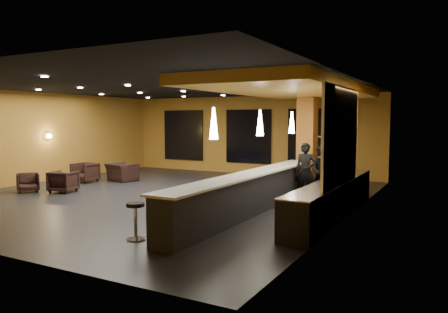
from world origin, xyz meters
The scene contains 33 objects.
floor centered at (0.00, 0.00, -0.05)m, with size 12.00×13.00×0.10m, color black.
ceiling centered at (0.00, 0.00, 3.55)m, with size 12.00×13.00×0.10m, color black.
wall_back centered at (0.00, 6.55, 1.75)m, with size 12.00×0.10×3.50m, color #A16F24.
wall_left centered at (-6.05, 0.00, 1.75)m, with size 0.10×13.00×3.50m, color #A16F24.
wall_right centered at (6.05, 0.00, 1.75)m, with size 0.10×13.00×3.50m, color #A16F24.
wood_soffit centered at (4.00, 1.00, 3.36)m, with size 3.60×8.00×0.28m, color #BD8C37.
window_left centered at (-3.50, 6.44, 1.70)m, with size 2.20×0.06×2.40m, color black.
window_center centered at (0.00, 6.44, 1.70)m, with size 2.20×0.06×2.40m, color black.
window_right centered at (3.00, 6.44, 1.70)m, with size 2.20×0.06×2.40m, color black.
tile_backsplash centered at (5.96, -1.00, 2.00)m, with size 0.06×3.20×2.40m, color white.
bar_counter centered at (3.65, -1.00, 0.50)m, with size 0.60×8.00×1.00m, color black.
bar_top centered at (3.65, -1.00, 1.02)m, with size 0.78×8.10×0.05m, color beige.
prep_counter centered at (5.65, -0.50, 0.43)m, with size 0.70×6.00×0.86m, color black.
prep_top centered at (5.65, -0.50, 0.89)m, with size 0.72×6.00×0.03m, color silver.
wall_shelf_lower centered at (5.82, -1.20, 1.60)m, with size 0.30×1.50×0.03m, color silver.
wall_shelf_upper centered at (5.82, -1.20, 2.05)m, with size 0.30×1.50×0.03m, color silver.
column centered at (3.65, 3.60, 1.75)m, with size 0.60×0.60×3.50m, color #975A21.
wall_sconce centered at (-5.88, 0.50, 1.80)m, with size 0.22×0.22×0.22m, color #FFE5B2.
pendant_0 centered at (3.65, -3.00, 2.35)m, with size 0.20×0.20×0.70m, color white.
pendant_1 centered at (3.65, -0.50, 2.35)m, with size 0.20×0.20×0.70m, color white.
pendant_2 centered at (3.65, 2.00, 2.35)m, with size 0.20×0.20×0.70m, color white.
staff_a centered at (4.31, 1.44, 0.88)m, with size 0.64×0.42×1.75m, color black.
staff_b centered at (4.54, 2.45, 0.80)m, with size 0.78×0.61×1.60m, color black.
staff_c centered at (5.25, 2.49, 0.83)m, with size 0.81×0.53×1.66m, color black.
armchair_a centered at (-4.37, -1.66, 0.32)m, with size 0.68×0.70×0.64m, color black.
armchair_b centered at (-3.28, -1.11, 0.36)m, with size 0.77×0.80×0.73m, color black.
armchair_c centered at (-4.46, 0.98, 0.38)m, with size 0.82×0.84×0.77m, color black.
armchair_d centered at (-3.42, 1.92, 0.35)m, with size 1.09×0.95×0.71m, color black.
bar_stool_0 centered at (2.72, -4.55, 0.49)m, with size 0.38×0.38×0.76m.
bar_stool_1 centered at (2.71, -2.57, 0.49)m, with size 0.38×0.38×0.76m.
bar_stool_2 centered at (2.94, -1.11, 0.47)m, with size 0.37×0.37×0.73m.
bar_stool_3 centered at (2.73, 0.82, 0.46)m, with size 0.36×0.36×0.71m.
bar_stool_4 centered at (2.84, 2.45, 0.47)m, with size 0.37×0.37×0.74m.
Camera 1 is at (8.43, -11.30, 2.42)m, focal length 35.00 mm.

